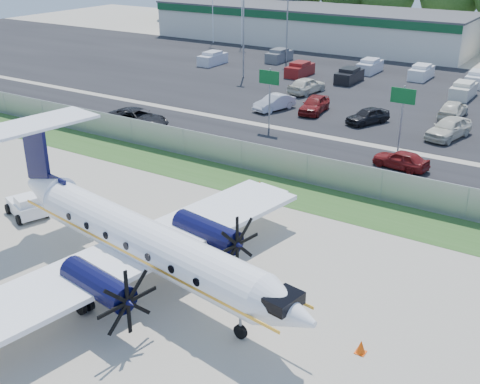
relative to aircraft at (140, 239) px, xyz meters
The scene contains 25 objects.
ground 2.66m from the aircraft, 48.10° to the left, with size 170.00×170.00×0.00m, color #B1A895.
grass_verge 13.19m from the aircraft, 86.21° to the left, with size 170.00×4.00×0.02m, color #2D561E.
access_road 20.11m from the aircraft, 87.53° to the left, with size 170.00×8.00×0.02m, color black.
parking_lot 41.03m from the aircraft, 88.80° to the left, with size 170.00×32.00×0.02m, color black.
perimeter_fence 15.04m from the aircraft, 86.71° to the left, with size 120.00×0.06×1.99m.
building_west 67.06m from the aircraft, 110.19° to the left, with size 46.40×12.40×5.24m.
sign_left 24.94m from the aircraft, 106.66° to the left, with size 1.80×0.26×5.00m.
sign_mid 24.21m from the aircraft, 80.81° to the left, with size 1.80×0.26×5.00m.
flagpole_west 66.12m from the aircraft, 122.07° to the left, with size 1.06×0.12×10.00m.
flagpole_east 63.61m from the aircraft, 118.25° to the left, with size 1.06×0.12×10.00m.
light_pole_nw 43.50m from the aircraft, 116.17° to the left, with size 0.90×0.35×9.09m.
light_pole_sw 52.65m from the aircraft, 111.35° to the left, with size 0.90×0.35×9.09m.
aircraft is the anchor object (origin of this frame).
pushback_tug 10.68m from the aircraft, 169.34° to the left, with size 2.88×2.50×1.36m.
cone_nose 10.62m from the aircraft, ahead, with size 0.41×0.41×0.58m.
cone_starboard_wing 12.94m from the aircraft, 95.98° to the left, with size 0.33×0.33×0.47m.
road_car_west 24.82m from the aircraft, 131.96° to the left, with size 2.55×5.53×1.54m, color black.
road_car_mid 21.59m from the aircraft, 76.25° to the left, with size 1.55×3.86×1.32m, color maroon.
parked_car_a 30.70m from the aircraft, 108.20° to the left, with size 1.48×4.25×1.40m, color silver.
parked_car_b 30.95m from the aircraft, 101.38° to the left, with size 1.83×4.56×1.55m, color maroon.
parked_car_c 29.72m from the aircraft, 91.50° to the left, with size 1.63×4.06×1.38m, color black.
parked_car_d 30.08m from the aircraft, 78.37° to the left, with size 1.97×4.89×1.67m, color beige.
parked_car_f 37.72m from the aircraft, 105.27° to the left, with size 1.94×4.81×1.64m, color beige.
parked_car_g 35.73m from the aircraft, 82.17° to the left, with size 1.86×4.63×1.58m, color beige.
far_parking_rows 46.02m from the aircraft, 88.93° to the left, with size 56.00×10.00×1.60m, color gray, non-canonical shape.
Camera 1 is at (15.77, -18.68, 14.98)m, focal length 45.00 mm.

